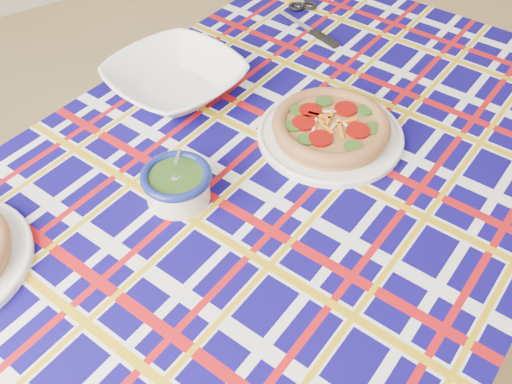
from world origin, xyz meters
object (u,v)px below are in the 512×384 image
dining_table (276,198)px  serving_bowl (175,80)px  main_focaccia_plate (331,126)px  pesto_bowl (177,183)px

dining_table → serving_bowl: 0.35m
serving_bowl → main_focaccia_plate: bearing=-58.1°
main_focaccia_plate → serving_bowl: bearing=121.9°
pesto_bowl → serving_bowl: pesto_bowl is taller
dining_table → serving_bowl: bearing=77.4°
pesto_bowl → main_focaccia_plate: bearing=-2.9°
serving_bowl → dining_table: bearing=-82.4°
dining_table → main_focaccia_plate: size_ratio=5.80×
dining_table → pesto_bowl: 0.22m
dining_table → main_focaccia_plate: 0.18m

